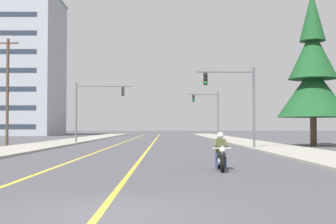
{
  "coord_description": "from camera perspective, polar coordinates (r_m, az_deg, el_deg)",
  "views": [
    {
      "loc": [
        1.07,
        -8.66,
        1.65
      ],
      "look_at": [
        1.29,
        22.6,
        2.71
      ],
      "focal_mm": 47.96,
      "sensor_mm": 36.0,
      "label": 1
    }
  ],
  "objects": [
    {
      "name": "lane_stripe_left",
      "position": [
        53.87,
        -5.19,
        -3.68
      ],
      "size": [
        0.16,
        100.0,
        0.01
      ],
      "primitive_type": "cube",
      "color": "yellow",
      "rests_on": "ground"
    },
    {
      "name": "ground_plane",
      "position": [
        8.88,
        -7.51,
        -12.64
      ],
      "size": [
        400.0,
        400.0,
        0.0
      ],
      "primitive_type": "plane",
      "color": "#47474C"
    },
    {
      "name": "utility_pole_left_near",
      "position": [
        42.59,
        -19.73,
        2.65
      ],
      "size": [
        1.84,
        0.26,
        9.58
      ],
      "color": "#4C3828",
      "rests_on": "ground"
    },
    {
      "name": "traffic_signal_near_right",
      "position": [
        34.33,
        8.83,
        2.12
      ],
      "size": [
        4.4,
        0.37,
        6.2
      ],
      "color": "#56565B",
      "rests_on": "ground"
    },
    {
      "name": "traffic_signal_near_left",
      "position": [
        46.36,
        -9.57,
        1.17
      ],
      "size": [
        5.65,
        0.57,
        6.2
      ],
      "color": "#56565B",
      "rests_on": "ground"
    },
    {
      "name": "motorcycle_with_rider",
      "position": [
        17.38,
        6.72,
        -5.44
      ],
      "size": [
        0.7,
        2.19,
        1.46
      ],
      "color": "black",
      "rests_on": "ground"
    },
    {
      "name": "sidewalk_kerb_left",
      "position": [
        49.84,
        -12.79,
        -3.71
      ],
      "size": [
        4.4,
        110.0,
        0.14
      ],
      "primitive_type": "cube",
      "color": "#9E998E",
      "rests_on": "ground"
    },
    {
      "name": "lane_stripe_center",
      "position": [
        53.7,
        -1.73,
        -3.7
      ],
      "size": [
        0.16,
        100.0,
        0.01
      ],
      "primitive_type": "cube",
      "color": "yellow",
      "rests_on": "ground"
    },
    {
      "name": "traffic_signal_mid_right",
      "position": [
        57.34,
        5.34,
        0.44
      ],
      "size": [
        3.76,
        0.4,
        6.2
      ],
      "color": "#56565B",
      "rests_on": "ground"
    },
    {
      "name": "conifer_tree_right_verge_near",
      "position": [
        40.94,
        17.93,
        4.55
      ],
      "size": [
        6.15,
        6.15,
        13.55
      ],
      "color": "#4C3828",
      "rests_on": "ground"
    },
    {
      "name": "sidewalk_kerb_right",
      "position": [
        49.42,
        9.57,
        -3.74
      ],
      "size": [
        4.4,
        110.0,
        0.14
      ],
      "primitive_type": "cube",
      "color": "#9E998E",
      "rests_on": "ground"
    }
  ]
}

